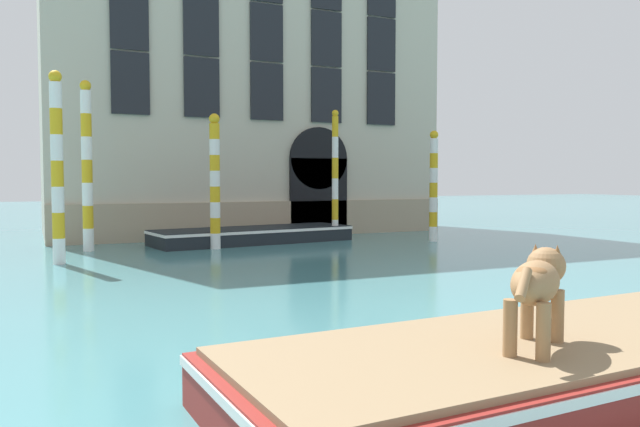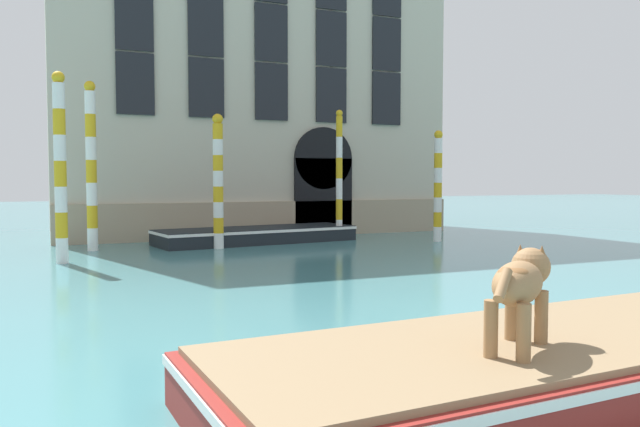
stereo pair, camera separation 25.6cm
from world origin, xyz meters
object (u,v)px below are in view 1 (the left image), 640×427
object	(u,v)px
mooring_pole_3	(335,175)
mooring_pole_4	(215,181)
mooring_pole_2	(434,185)
boat_foreground	(563,357)
boat_moored_near_palazzo	(253,235)
mooring_pole_1	(57,167)
mooring_pole_0	(87,165)
dog_on_deck	(538,283)

from	to	relation	value
mooring_pole_3	mooring_pole_4	distance (m)	4.18
mooring_pole_2	mooring_pole_3	xyz separation A→B (m)	(-2.62, 1.57, 0.33)
boat_foreground	boat_moored_near_palazzo	bearing A→B (deg)	81.03
mooring_pole_2	mooring_pole_3	distance (m)	3.07
mooring_pole_1	boat_moored_near_palazzo	bearing A→B (deg)	25.89
mooring_pole_0	boat_foreground	bearing A→B (deg)	-77.05
boat_foreground	mooring_pole_4	xyz separation A→B (m)	(0.14, 12.53, 1.61)
mooring_pole_2	mooring_pole_4	world-z (taller)	mooring_pole_4
boat_foreground	mooring_pole_4	bearing A→B (deg)	87.14
dog_on_deck	mooring_pole_4	distance (m)	12.85
mooring_pole_3	mooring_pole_2	bearing A→B (deg)	-30.92
boat_moored_near_palazzo	boat_foreground	bearing A→B (deg)	-104.48
boat_foreground	mooring_pole_2	xyz separation A→B (m)	(6.84, 11.80, 1.46)
mooring_pole_1	mooring_pole_2	world-z (taller)	mooring_pole_1
mooring_pole_0	mooring_pole_2	xyz separation A→B (m)	(9.93, -1.63, -0.56)
dog_on_deck	mooring_pole_3	xyz separation A→B (m)	(4.82, 13.64, 1.00)
mooring_pole_1	mooring_pole_3	xyz separation A→B (m)	(8.13, 2.36, -0.14)
boat_foreground	mooring_pole_3	world-z (taller)	mooring_pole_3
boat_moored_near_palazzo	mooring_pole_4	size ratio (longest dim) A/B	1.69
mooring_pole_0	mooring_pole_1	distance (m)	2.55
mooring_pole_1	mooring_pole_4	size ratio (longest dim) A/B	1.17
mooring_pole_0	mooring_pole_2	size ratio (longest dim) A/B	1.33
mooring_pole_1	mooring_pole_2	xyz separation A→B (m)	(10.74, 0.79, -0.47)
mooring_pole_0	mooring_pole_2	world-z (taller)	mooring_pole_0
mooring_pole_1	mooring_pole_3	world-z (taller)	mooring_pole_1
boat_foreground	mooring_pole_4	size ratio (longest dim) A/B	1.79
mooring_pole_3	dog_on_deck	bearing A→B (deg)	-109.48
dog_on_deck	mooring_pole_2	distance (m)	14.20
dog_on_deck	mooring_pole_0	bearing A→B (deg)	64.99
dog_on_deck	mooring_pole_2	xyz separation A→B (m)	(7.44, 12.07, 0.67)
dog_on_deck	mooring_pole_2	world-z (taller)	mooring_pole_2
boat_foreground	mooring_pole_0	distance (m)	13.92
boat_moored_near_palazzo	mooring_pole_1	xyz separation A→B (m)	(-5.52, -2.68, 1.95)
mooring_pole_3	boat_foreground	bearing A→B (deg)	-107.55
mooring_pole_0	mooring_pole_3	xyz separation A→B (m)	(7.31, -0.06, -0.23)
boat_moored_near_palazzo	mooring_pole_4	distance (m)	2.49
mooring_pole_2	mooring_pole_3	world-z (taller)	mooring_pole_3
dog_on_deck	mooring_pole_2	size ratio (longest dim) A/B	0.31
boat_foreground	dog_on_deck	xyz separation A→B (m)	(-0.60, -0.27, 0.78)
mooring_pole_3	mooring_pole_1	bearing A→B (deg)	-163.83
dog_on_deck	mooring_pole_3	world-z (taller)	mooring_pole_3
boat_moored_near_palazzo	mooring_pole_4	world-z (taller)	mooring_pole_4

